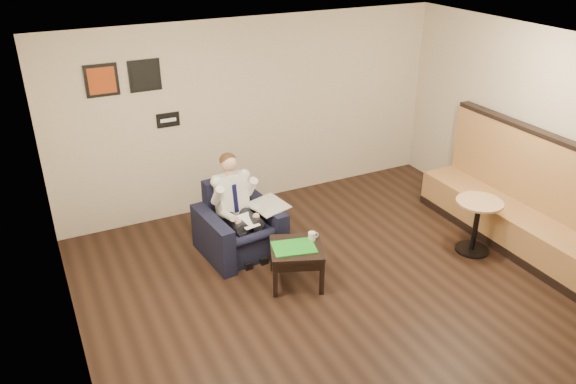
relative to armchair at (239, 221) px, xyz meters
name	(u,v)px	position (x,y,z in m)	size (l,w,h in m)	color
ground	(359,301)	(0.83, -1.63, -0.46)	(6.00, 6.00, 0.00)	black
wall_back	(254,113)	(0.83, 1.37, 0.94)	(6.00, 0.02, 2.80)	beige
wall_left	(68,265)	(-2.17, -1.63, 0.94)	(0.02, 6.00, 2.80)	beige
wall_right	(565,147)	(3.83, -1.63, 0.94)	(0.02, 6.00, 2.80)	beige
ceiling	(376,61)	(0.83, -1.63, 2.34)	(6.00, 6.00, 0.02)	white
seating_sign	(168,120)	(-0.47, 1.35, 1.04)	(0.32, 0.02, 0.20)	black
art_print_left	(102,80)	(-1.27, 1.35, 1.69)	(0.42, 0.03, 0.42)	#A63E14
art_print_right	(145,76)	(-0.72, 1.35, 1.69)	(0.42, 0.03, 0.42)	black
armchair	(239,221)	(0.00, 0.00, 0.00)	(0.96, 0.96, 0.93)	black
seated_man	(243,213)	(0.01, -0.12, 0.17)	(0.60, 0.91, 1.27)	silver
lap_papers	(247,221)	(0.02, -0.22, 0.11)	(0.21, 0.30, 0.01)	white
newspaper	(269,205)	(0.40, -0.06, 0.17)	(0.40, 0.50, 0.01)	silver
side_table	(296,264)	(0.35, -0.95, -0.21)	(0.61, 0.61, 0.50)	black
green_folder	(294,247)	(0.31, -0.96, 0.05)	(0.50, 0.36, 0.01)	green
coffee_mug	(312,236)	(0.59, -0.90, 0.09)	(0.09, 0.09, 0.11)	white
smartphone	(300,238)	(0.47, -0.80, 0.04)	(0.16, 0.08, 0.01)	black
banquette	(518,191)	(3.42, -1.39, 0.29)	(0.71, 2.96, 1.51)	#A87541
cafe_table	(476,226)	(2.79, -1.36, -0.09)	(0.60, 0.60, 0.74)	tan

